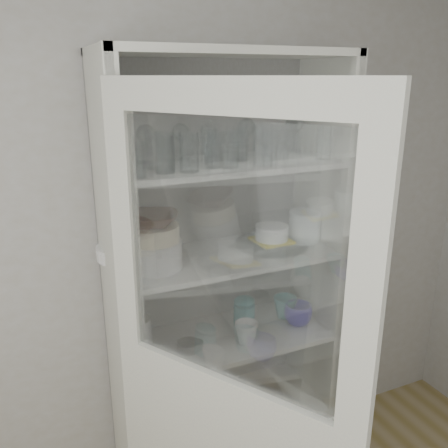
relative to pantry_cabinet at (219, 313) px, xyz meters
name	(u,v)px	position (x,y,z in m)	size (l,w,h in m)	color
wall_back	(164,235)	(-0.20, 0.16, 0.36)	(3.60, 0.02, 2.60)	silver
pantry_cabinet	(219,313)	(0.00, 0.00, 0.00)	(1.00, 0.45, 2.10)	silver
cupboard_door	(226,437)	(-0.26, -0.67, -0.07)	(0.50, 0.79, 2.00)	silver
tumbler_0	(137,160)	(-0.40, -0.22, 0.78)	(0.06, 0.06, 0.12)	silver
tumbler_1	(189,152)	(-0.20, -0.20, 0.79)	(0.07, 0.07, 0.15)	silver
tumbler_2	(165,153)	(-0.29, -0.18, 0.79)	(0.07, 0.07, 0.15)	silver
tumbler_3	(270,148)	(0.14, -0.20, 0.79)	(0.06, 0.06, 0.13)	silver
tumbler_4	(230,149)	(-0.03, -0.19, 0.79)	(0.07, 0.07, 0.14)	silver
tumbler_5	(263,146)	(0.10, -0.21, 0.80)	(0.08, 0.08, 0.15)	silver
tumbler_6	(324,143)	(0.41, -0.17, 0.79)	(0.07, 0.07, 0.13)	silver
tumbler_7	(123,152)	(-0.41, -0.05, 0.79)	(0.06, 0.06, 0.13)	silver
tumbler_8	(154,150)	(-0.30, -0.08, 0.79)	(0.07, 0.07, 0.14)	silver
tumbler_9	(209,146)	(-0.06, -0.05, 0.79)	(0.07, 0.07, 0.14)	silver
tumbler_10	(240,144)	(0.08, -0.06, 0.79)	(0.07, 0.07, 0.13)	silver
tumbler_11	(282,144)	(0.26, -0.08, 0.78)	(0.06, 0.06, 0.13)	silver
goblet_0	(146,143)	(-0.30, 0.02, 0.81)	(0.08, 0.08, 0.17)	silver
goblet_1	(181,140)	(-0.14, 0.06, 0.80)	(0.07, 0.07, 0.16)	silver
goblet_2	(246,136)	(0.15, 0.03, 0.81)	(0.08, 0.08, 0.18)	silver
goblet_3	(294,131)	(0.41, 0.06, 0.81)	(0.08, 0.08, 0.18)	silver
plate_stack_front	(154,254)	(-0.32, -0.09, 0.38)	(0.23, 0.23, 0.11)	white
plate_stack_back	(124,251)	(-0.41, 0.06, 0.35)	(0.23, 0.23, 0.06)	white
cream_bowl	(153,233)	(-0.32, -0.09, 0.47)	(0.21, 0.21, 0.07)	#F9E9C6
terracotta_bowl	(152,219)	(-0.32, -0.09, 0.52)	(0.21, 0.21, 0.05)	#412115
glass_platter	(272,243)	(0.24, -0.06, 0.33)	(0.33, 0.33, 0.02)	silver
yellow_trivet	(272,240)	(0.24, -0.06, 0.34)	(0.16, 0.16, 0.01)	gold
white_ramekin	(272,232)	(0.24, -0.06, 0.38)	(0.15, 0.15, 0.06)	white
grey_bowl_stack	(305,226)	(0.41, -0.07, 0.39)	(0.15, 0.15, 0.14)	silver
mug_blue	(298,314)	(0.36, -0.12, -0.03)	(0.13, 0.13, 0.10)	#24239D
mug_teal	(285,307)	(0.34, -0.03, -0.03)	(0.11, 0.11, 0.11)	#196F77
mug_white	(246,333)	(0.06, -0.17, -0.03)	(0.11, 0.11, 0.10)	white
teal_jar	(244,312)	(0.13, -0.01, -0.02)	(0.10, 0.10, 0.12)	#196F77
measuring_cups	(188,346)	(-0.20, -0.12, -0.06)	(0.10, 0.10, 0.04)	#BCBCBC
white_canister	(137,333)	(-0.39, -0.01, -0.01)	(0.12, 0.12, 0.14)	white
cream_dish	(193,415)	(-0.17, -0.10, -0.45)	(0.22, 0.22, 0.07)	#F9E9C6
tin_box	(258,394)	(0.18, -0.08, -0.45)	(0.21, 0.15, 0.06)	#ADADB3
tumbler_12	(164,155)	(-0.29, -0.17, 0.78)	(0.06, 0.06, 0.13)	silver
tumbler_13	(213,150)	(-0.09, -0.16, 0.79)	(0.07, 0.07, 0.13)	silver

